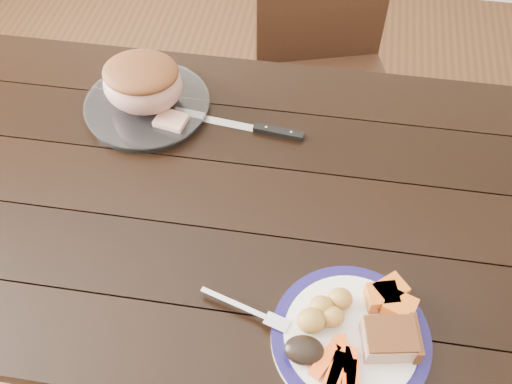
% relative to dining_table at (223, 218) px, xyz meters
% --- Properties ---
extents(ground, '(4.00, 4.00, 0.00)m').
position_rel_dining_table_xyz_m(ground, '(-0.00, 0.00, -0.66)').
color(ground, '#472B16').
rests_on(ground, ground).
extents(dining_table, '(1.61, 0.92, 0.75)m').
position_rel_dining_table_xyz_m(dining_table, '(0.00, 0.00, 0.00)').
color(dining_table, black).
rests_on(dining_table, ground).
extents(chair_far, '(0.53, 0.53, 0.93)m').
position_rel_dining_table_xyz_m(chair_far, '(0.18, 0.73, -0.13)').
color(chair_far, black).
rests_on(chair_far, ground).
extents(dinner_plate, '(0.29, 0.29, 0.02)m').
position_rel_dining_table_xyz_m(dinner_plate, '(0.30, -0.29, 0.10)').
color(dinner_plate, white).
rests_on(dinner_plate, dining_table).
extents(plate_rim, '(0.29, 0.29, 0.02)m').
position_rel_dining_table_xyz_m(plate_rim, '(0.30, -0.29, 0.11)').
color(plate_rim, '#140E47').
rests_on(plate_rim, dinner_plate).
extents(serving_platter, '(0.29, 0.29, 0.02)m').
position_rel_dining_table_xyz_m(serving_platter, '(-0.23, 0.23, 0.10)').
color(serving_platter, white).
rests_on(serving_platter, dining_table).
extents(pork_slice, '(0.10, 0.09, 0.04)m').
position_rel_dining_table_xyz_m(pork_slice, '(0.36, -0.29, 0.13)').
color(pork_slice, tan).
rests_on(pork_slice, dinner_plate).
extents(roasted_potatoes, '(0.10, 0.10, 0.04)m').
position_rel_dining_table_xyz_m(roasted_potatoes, '(0.24, -0.26, 0.13)').
color(roasted_potatoes, gold).
rests_on(roasted_potatoes, dinner_plate).
extents(carrot_batons, '(0.09, 0.11, 0.02)m').
position_rel_dining_table_xyz_m(carrot_batons, '(0.28, -0.35, 0.12)').
color(carrot_batons, '#F85714').
rests_on(carrot_batons, dinner_plate).
extents(pumpkin_wedges, '(0.10, 0.09, 0.04)m').
position_rel_dining_table_xyz_m(pumpkin_wedges, '(0.36, -0.21, 0.13)').
color(pumpkin_wedges, orange).
rests_on(pumpkin_wedges, dinner_plate).
extents(dark_mushroom, '(0.07, 0.05, 0.03)m').
position_rel_dining_table_xyz_m(dark_mushroom, '(0.22, -0.33, 0.13)').
color(dark_mushroom, black).
rests_on(dark_mushroom, dinner_plate).
extents(fork, '(0.18, 0.07, 0.00)m').
position_rel_dining_table_xyz_m(fork, '(0.11, -0.27, 0.11)').
color(fork, silver).
rests_on(fork, dinner_plate).
extents(roast_joint, '(0.19, 0.16, 0.12)m').
position_rel_dining_table_xyz_m(roast_joint, '(-0.23, 0.23, 0.17)').
color(roast_joint, '#A97367').
rests_on(roast_joint, serving_platter).
extents(cut_slice, '(0.08, 0.07, 0.02)m').
position_rel_dining_table_xyz_m(cut_slice, '(-0.15, 0.17, 0.12)').
color(cut_slice, tan).
rests_on(cut_slice, serving_platter).
extents(carving_knife, '(0.32, 0.05, 0.01)m').
position_rel_dining_table_xyz_m(carving_knife, '(0.06, 0.20, 0.10)').
color(carving_knife, silver).
rests_on(carving_knife, dining_table).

